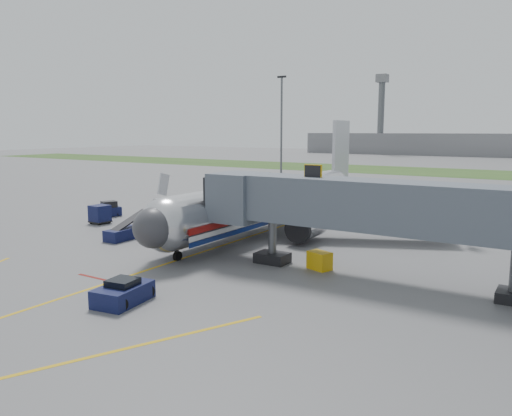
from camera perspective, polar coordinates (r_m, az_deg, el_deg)
The scene contains 16 objects.
ground at distance 34.39m, azimuth -11.16°, elevation -6.58°, with size 400.00×400.00×0.00m, color #565659.
grass_strip at distance 116.60m, azimuth 20.88°, elevation 3.83°, with size 300.00×25.00×0.01m, color #2D4C1E.
apron_markings at distance 29.72m, azimuth -21.13°, elevation -9.50°, with size 21.52×50.00×0.01m.
airliner at distance 45.88m, azimuth 1.92°, elevation 0.82°, with size 32.10×35.67×10.25m.
jet_bridge at distance 31.01m, azimuth 12.92°, elevation 0.12°, with size 25.30×4.00×6.90m.
light_mast_left at distance 107.86m, azimuth 2.92°, elevation 9.77°, with size 2.00×0.44×20.40m.
distant_terminal at distance 196.80m, azimuth 22.80°, elevation 6.71°, with size 120.00×14.00×8.00m, color slate.
control_tower at distance 199.34m, azimuth 14.11°, elevation 10.98°, with size 4.00×4.00×30.00m.
pushback_tug at distance 27.71m, azimuth -14.95°, elevation -9.35°, with size 2.34×3.38×1.31m.
baggage_tug at distance 55.25m, azimuth -16.42°, elevation -0.18°, with size 2.00×2.61×1.63m.
baggage_cart_a at distance 48.45m, azimuth -7.37°, elevation -1.05°, with size 1.53×1.53×1.54m.
baggage_cart_b at distance 40.82m, azimuth -9.78°, elevation -2.73°, with size 2.27×2.27×1.87m.
baggage_cart_c at distance 51.32m, azimuth -17.42°, elevation -0.68°, with size 1.79×1.79×1.80m.
belt_loader at distance 43.51m, azimuth -14.65°, elevation -2.72°, with size 1.59×4.53×2.19m.
ground_power_cart at distance 33.22m, azimuth 7.27°, elevation -5.99°, with size 1.73×1.43×1.19m.
ramp_worker at distance 41.42m, azimuth -9.78°, elevation -2.62°, with size 0.66×0.44×1.82m, color #B9EC1B.
Camera 1 is at (22.96, -23.95, 9.06)m, focal length 35.00 mm.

